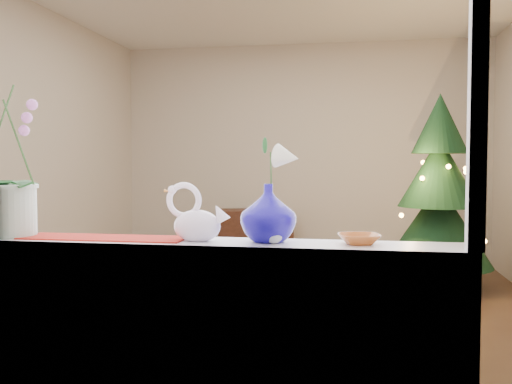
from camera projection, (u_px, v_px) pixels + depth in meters
ground at (274, 312)px, 4.70m from camera, size 5.00×5.00×0.00m
wall_back at (303, 153)px, 7.09m from camera, size 4.50×0.10×2.70m
wall_front at (181, 133)px, 2.17m from camera, size 4.50×0.10×2.70m
wall_left at (22, 150)px, 5.02m from camera, size 0.10×5.00×2.70m
window_apron at (186, 364)px, 2.26m from camera, size 2.20×0.08×0.88m
windowsill at (191, 245)px, 2.32m from camera, size 2.20×0.26×0.04m
window_frame at (183, 42)px, 2.18m from camera, size 2.22×0.06×1.60m
runner at (104, 238)px, 2.39m from camera, size 0.70×0.20×0.01m
orchid_pot at (7, 151)px, 2.43m from camera, size 0.27×0.27×0.74m
swan at (197, 213)px, 2.30m from camera, size 0.28×0.15×0.22m
blue_vase at (268, 209)px, 2.28m from camera, size 0.28×0.28×0.27m
lily at (268, 150)px, 2.27m from camera, size 0.15×0.08×0.20m
paperweight at (274, 234)px, 2.23m from camera, size 0.10×0.10×0.08m
amber_dish at (359, 240)px, 2.22m from camera, size 0.17×0.17×0.03m
xmas_tree at (439, 191)px, 5.59m from camera, size 1.13×1.13×1.91m
side_table at (255, 237)px, 6.89m from camera, size 0.97×0.65×0.67m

